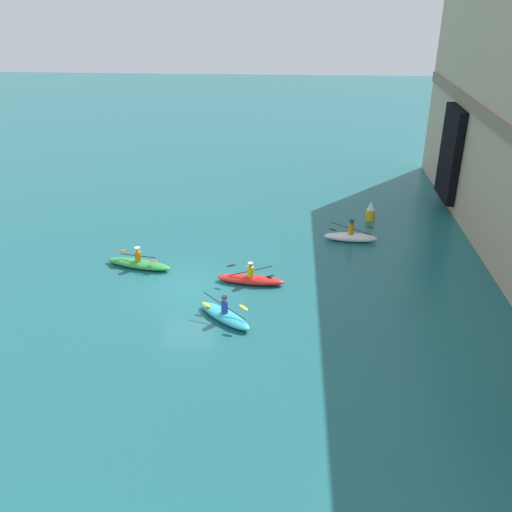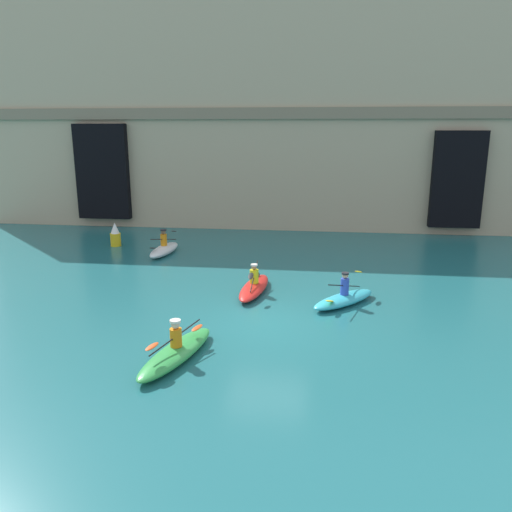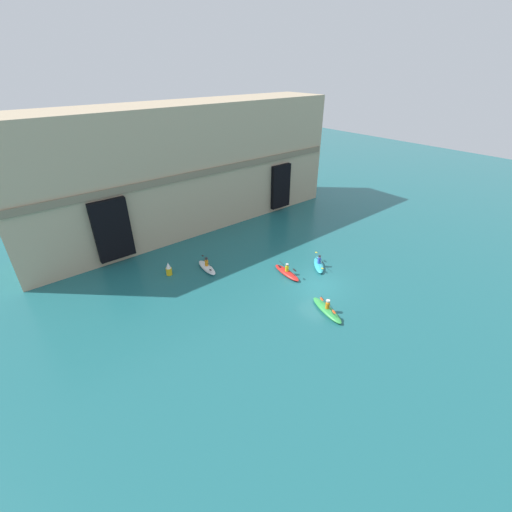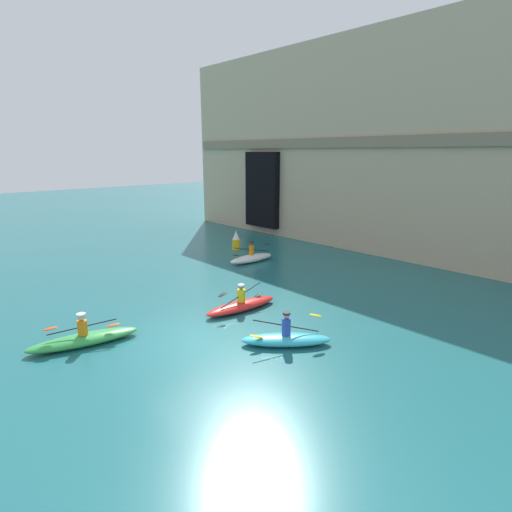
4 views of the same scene
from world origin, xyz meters
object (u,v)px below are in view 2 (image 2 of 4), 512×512
(kayak_red, at_px, (254,287))
(kayak_cyan, at_px, (344,298))
(kayak_green, at_px, (177,351))
(kayak_white, at_px, (164,249))
(marker_buoy, at_px, (115,235))

(kayak_red, xyz_separation_m, kayak_cyan, (3.16, -0.86, -0.00))
(kayak_red, relative_size, kayak_green, 0.93)
(kayak_white, height_order, marker_buoy, kayak_white)
(kayak_red, distance_m, kayak_green, 5.72)
(marker_buoy, bearing_deg, kayak_red, -39.28)
(kayak_cyan, distance_m, kayak_green, 6.47)
(kayak_cyan, relative_size, kayak_green, 0.77)
(kayak_green, relative_size, marker_buoy, 2.89)
(kayak_green, distance_m, marker_buoy, 13.74)
(marker_buoy, bearing_deg, kayak_cyan, -33.49)
(kayak_green, bearing_deg, marker_buoy, 43.09)
(kayak_red, distance_m, kayak_cyan, 3.27)
(kayak_cyan, distance_m, marker_buoy, 13.25)
(kayak_cyan, bearing_deg, kayak_green, 178.74)
(kayak_cyan, xyz_separation_m, kayak_white, (-8.09, 5.91, 0.04))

